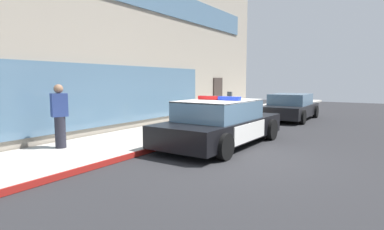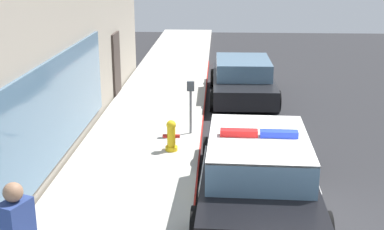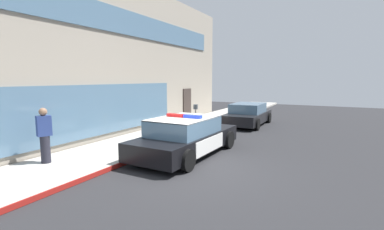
{
  "view_description": "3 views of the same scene",
  "coord_description": "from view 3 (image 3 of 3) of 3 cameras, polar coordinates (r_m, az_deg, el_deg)",
  "views": [
    {
      "loc": [
        -7.08,
        -3.36,
        1.97
      ],
      "look_at": [
        1.88,
        2.32,
        0.8
      ],
      "focal_mm": 29.66,
      "sensor_mm": 36.0,
      "label": 1
    },
    {
      "loc": [
        -7.3,
        1.74,
        4.41
      ],
      "look_at": [
        3.08,
        2.26,
        1.2
      ],
      "focal_mm": 48.19,
      "sensor_mm": 36.0,
      "label": 2
    },
    {
      "loc": [
        -7.24,
        -3.78,
        2.73
      ],
      "look_at": [
        3.11,
        1.63,
        1.22
      ],
      "focal_mm": 26.22,
      "sensor_mm": 36.0,
      "label": 3
    }
  ],
  "objects": [
    {
      "name": "curb_red_paint",
      "position": [
        9.71,
        -11.25,
        -8.66
      ],
      "size": [
        28.8,
        0.04,
        0.14
      ],
      "primitive_type": "cube",
      "color": "maroon",
      "rests_on": "ground"
    },
    {
      "name": "storefront_building",
      "position": [
        16.2,
        -25.21,
        9.98
      ],
      "size": [
        20.67,
        8.16,
        7.33
      ],
      "color": "gray",
      "rests_on": "ground"
    },
    {
      "name": "parking_meter",
      "position": [
        13.75,
        0.74,
        0.47
      ],
      "size": [
        0.12,
        0.18,
        1.34
      ],
      "color": "slate",
      "rests_on": "sidewalk"
    },
    {
      "name": "car_down_street",
      "position": [
        16.94,
        11.27,
        0.11
      ],
      "size": [
        4.48,
        2.11,
        1.29
      ],
      "rotation": [
        0.0,
        0.0,
        0.01
      ],
      "color": "black",
      "rests_on": "ground"
    },
    {
      "name": "pedestrian_on_sidewalk",
      "position": [
        9.72,
        -27.8,
        -3.68
      ],
      "size": [
        0.47,
        0.39,
        1.71
      ],
      "rotation": [
        0.0,
        0.0,
        4.34
      ],
      "color": "#23232D",
      "rests_on": "sidewalk"
    },
    {
      "name": "fire_hydrant",
      "position": [
        12.95,
        -3.21,
        -2.56
      ],
      "size": [
        0.34,
        0.39,
        0.73
      ],
      "color": "gold",
      "rests_on": "sidewalk"
    },
    {
      "name": "sidewalk",
      "position": [
        10.64,
        -17.32,
        -7.43
      ],
      "size": [
        48.0,
        2.83,
        0.15
      ],
      "primitive_type": "cube",
      "color": "#B2ADA3",
      "rests_on": "ground"
    },
    {
      "name": "ground",
      "position": [
        8.61,
        0.04,
        -11.13
      ],
      "size": [
        48.0,
        48.0,
        0.0
      ],
      "primitive_type": "plane",
      "color": "#262628"
    },
    {
      "name": "police_cruiser",
      "position": [
        10.1,
        -1.21,
        -4.36
      ],
      "size": [
        4.98,
        2.28,
        1.49
      ],
      "rotation": [
        0.0,
        0.0,
        -0.03
      ],
      "color": "black",
      "rests_on": "ground"
    }
  ]
}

